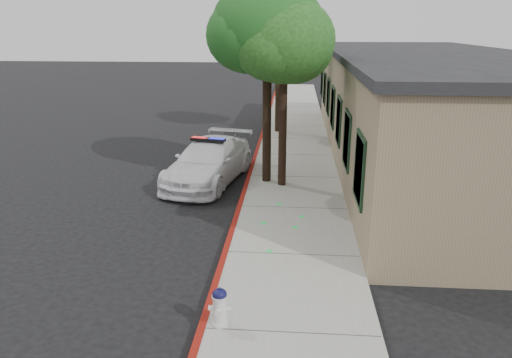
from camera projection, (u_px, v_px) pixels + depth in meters
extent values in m
plane|color=black|center=(223.00, 257.00, 11.39)|extent=(120.00, 120.00, 0.00)
cube|color=gray|center=(292.00, 210.00, 14.10)|extent=(3.20, 60.00, 0.15)
cube|color=maroon|center=(240.00, 208.00, 14.21)|extent=(0.14, 60.00, 0.16)
cube|color=#897B59|center=(426.00, 111.00, 18.81)|extent=(7.00, 20.00, 4.00)
cube|color=black|center=(432.00, 55.00, 18.16)|extent=(7.30, 20.30, 0.24)
cube|color=black|center=(359.00, 169.00, 11.51)|extent=(0.08, 1.48, 1.68)
cube|color=black|center=(347.00, 140.00, 14.35)|extent=(0.08, 1.48, 1.68)
cube|color=black|center=(339.00, 121.00, 17.20)|extent=(0.08, 1.48, 1.68)
cube|color=black|center=(333.00, 107.00, 20.05)|extent=(0.08, 1.48, 1.68)
cube|color=black|center=(328.00, 97.00, 22.89)|extent=(0.08, 1.48, 1.68)
cube|color=black|center=(325.00, 89.00, 25.74)|extent=(0.08, 1.48, 1.68)
cube|color=black|center=(322.00, 82.00, 28.59)|extent=(0.08, 1.48, 1.68)
imported|color=white|center=(209.00, 162.00, 16.65)|extent=(2.95, 5.25, 1.44)
cube|color=black|center=(208.00, 140.00, 16.41)|extent=(1.23, 0.51, 0.10)
cube|color=red|center=(199.00, 139.00, 16.49)|extent=(0.56, 0.34, 0.11)
cube|color=#0D14DD|center=(217.00, 140.00, 16.33)|extent=(0.56, 0.34, 0.11)
cylinder|color=silver|center=(220.00, 323.00, 8.60)|extent=(0.30, 0.30, 0.05)
cylinder|color=silver|center=(220.00, 310.00, 8.51)|extent=(0.25, 0.25, 0.49)
cylinder|color=silver|center=(220.00, 297.00, 8.43)|extent=(0.28, 0.28, 0.04)
ellipsoid|color=#10103D|center=(220.00, 294.00, 8.42)|extent=(0.26, 0.26, 0.19)
cylinder|color=#10103D|center=(219.00, 290.00, 8.39)|extent=(0.06, 0.06, 0.05)
cylinder|color=silver|center=(212.00, 308.00, 8.52)|extent=(0.11, 0.10, 0.10)
cylinder|color=silver|center=(228.00, 309.00, 8.49)|extent=(0.11, 0.10, 0.10)
cylinder|color=silver|center=(218.00, 313.00, 8.36)|extent=(0.13, 0.11, 0.12)
cylinder|color=black|center=(267.00, 123.00, 15.89)|extent=(0.29, 0.29, 3.97)
ellipsoid|color=#1D5D1E|center=(267.00, 28.00, 14.98)|extent=(3.53, 3.53, 3.00)
ellipsoid|color=#1D5D1E|center=(288.00, 39.00, 15.17)|extent=(2.65, 2.65, 2.25)
ellipsoid|color=#1D5D1E|center=(250.00, 35.00, 14.91)|extent=(2.76, 2.76, 2.35)
cylinder|color=black|center=(283.00, 129.00, 15.53)|extent=(0.26, 0.26, 3.71)
ellipsoid|color=#1B4A17|center=(284.00, 40.00, 14.69)|extent=(3.11, 3.11, 2.65)
ellipsoid|color=#1B4A17|center=(293.00, 50.00, 15.16)|extent=(2.51, 2.51, 2.13)
ellipsoid|color=#1B4A17|center=(274.00, 47.00, 14.46)|extent=(2.41, 2.41, 2.05)
cylinder|color=black|center=(278.00, 95.00, 23.54)|extent=(0.27, 0.27, 3.59)
ellipsoid|color=#22581B|center=(279.00, 36.00, 22.71)|extent=(3.08, 3.08, 2.62)
ellipsoid|color=#22581B|center=(290.00, 43.00, 22.96)|extent=(2.36, 2.36, 2.01)
ellipsoid|color=#22581B|center=(272.00, 41.00, 22.50)|extent=(2.47, 2.47, 2.10)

